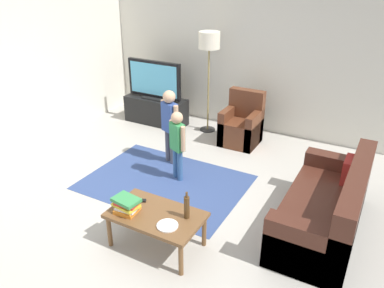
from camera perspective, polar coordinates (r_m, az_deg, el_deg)
ground at (r=4.92m, az=-3.42°, el=-9.52°), size 7.80×7.80×0.00m
wall_back at (r=6.90m, az=9.93°, el=12.93°), size 6.00×0.12×2.70m
area_rug at (r=5.44m, az=-4.06°, el=-5.72°), size 2.20×1.60×0.01m
tv_stand at (r=7.36m, az=-5.38°, el=5.00°), size 1.20×0.44×0.50m
tv at (r=7.15m, az=-5.68°, el=9.48°), size 1.10×0.28×0.71m
couch at (r=4.63m, az=19.89°, el=-9.38°), size 0.80×1.80×0.86m
armchair at (r=6.53m, az=7.50°, el=2.65°), size 0.60×0.60×0.90m
floor_lamp at (r=6.62m, az=2.58°, el=14.47°), size 0.36×0.36×1.78m
child_near_tv at (r=5.68m, az=-3.35°, el=3.55°), size 0.37×0.22×1.16m
child_center at (r=5.24m, az=-2.21°, el=0.64°), size 0.32×0.20×1.02m
coffee_table at (r=4.14m, az=-5.39°, el=-10.89°), size 1.00×0.60×0.42m
book_stack at (r=4.13m, az=-9.74°, el=-8.97°), size 0.31×0.24×0.17m
bottle at (r=3.97m, az=-0.79°, el=-9.43°), size 0.06×0.06×0.31m
tv_remote at (r=4.32m, az=-8.02°, el=-8.37°), size 0.17×0.12×0.02m
plate at (r=3.93m, az=-3.69°, el=-12.09°), size 0.22×0.22×0.02m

